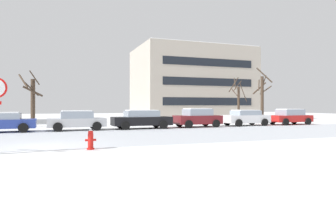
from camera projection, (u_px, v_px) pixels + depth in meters
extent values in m
plane|color=white|center=(41.00, 148.00, 13.13)|extent=(120.00, 120.00, 0.00)
cube|color=#B7BCC4|center=(44.00, 139.00, 16.67)|extent=(80.00, 9.53, 0.00)
cylinder|color=red|center=(91.00, 149.00, 12.55)|extent=(0.30, 0.30, 0.06)
cylinder|color=red|center=(91.00, 141.00, 12.55)|extent=(0.22, 0.22, 0.59)
sphere|color=red|center=(91.00, 132.00, 12.55)|extent=(0.21, 0.21, 0.21)
cylinder|color=red|center=(87.00, 140.00, 12.49)|extent=(0.12, 0.09, 0.09)
cylinder|color=red|center=(95.00, 140.00, 12.60)|extent=(0.12, 0.09, 0.09)
sphere|color=white|center=(91.00, 131.00, 12.55)|extent=(0.15, 0.15, 0.15)
cube|color=#283D93|center=(1.00, 124.00, 20.70)|extent=(4.31, 1.95, 0.59)
cube|color=#8C99A8|center=(1.00, 116.00, 20.70)|extent=(2.38, 1.76, 0.42)
cube|color=white|center=(1.00, 113.00, 20.70)|extent=(2.17, 1.62, 0.06)
cylinder|color=black|center=(25.00, 126.00, 22.09)|extent=(0.64, 0.23, 0.64)
cylinder|color=black|center=(23.00, 128.00, 20.31)|extent=(0.64, 0.23, 0.64)
cube|color=silver|center=(77.00, 122.00, 22.36)|extent=(4.07, 1.79, 0.60)
cube|color=#8C99A8|center=(77.00, 115.00, 22.36)|extent=(2.25, 1.62, 0.50)
cube|color=white|center=(77.00, 111.00, 22.36)|extent=(2.05, 1.49, 0.06)
cylinder|color=black|center=(94.00, 125.00, 23.64)|extent=(0.64, 0.23, 0.64)
cylinder|color=black|center=(97.00, 126.00, 22.01)|extent=(0.64, 0.23, 0.64)
cylinder|color=black|center=(57.00, 126.00, 22.70)|extent=(0.64, 0.23, 0.64)
cylinder|color=black|center=(58.00, 127.00, 21.07)|extent=(0.64, 0.23, 0.64)
cube|color=black|center=(142.00, 121.00, 23.99)|extent=(4.59, 1.80, 0.65)
cube|color=#8C99A8|center=(142.00, 114.00, 23.99)|extent=(2.54, 1.62, 0.47)
cube|color=white|center=(142.00, 110.00, 23.99)|extent=(2.31, 1.50, 0.06)
cylinder|color=black|center=(156.00, 124.00, 25.33)|extent=(0.64, 0.23, 0.64)
cylinder|color=black|center=(164.00, 125.00, 23.70)|extent=(0.64, 0.23, 0.64)
cylinder|color=black|center=(120.00, 124.00, 24.27)|extent=(0.64, 0.23, 0.64)
cylinder|color=black|center=(125.00, 126.00, 22.64)|extent=(0.64, 0.23, 0.64)
cube|color=maroon|center=(197.00, 120.00, 25.78)|extent=(3.84, 1.90, 0.70)
cube|color=#8C99A8|center=(197.00, 112.00, 25.79)|extent=(2.12, 1.72, 0.54)
cube|color=white|center=(197.00, 109.00, 25.79)|extent=(1.93, 1.59, 0.06)
cylinder|color=black|center=(205.00, 122.00, 27.10)|extent=(0.64, 0.23, 0.64)
cylinder|color=black|center=(216.00, 123.00, 25.36)|extent=(0.64, 0.23, 0.64)
cylinder|color=black|center=(179.00, 123.00, 26.21)|extent=(0.64, 0.23, 0.64)
cylinder|color=black|center=(189.00, 124.00, 24.47)|extent=(0.64, 0.23, 0.64)
cube|color=white|center=(246.00, 119.00, 27.63)|extent=(4.15, 1.87, 0.68)
cube|color=#8C99A8|center=(246.00, 113.00, 27.63)|extent=(2.30, 1.69, 0.40)
cube|color=white|center=(246.00, 110.00, 27.63)|extent=(2.09, 1.56, 0.06)
cylinder|color=black|center=(252.00, 121.00, 28.96)|extent=(0.64, 0.23, 0.64)
cylinder|color=black|center=(265.00, 122.00, 27.26)|extent=(0.64, 0.23, 0.64)
cylinder|color=black|center=(227.00, 122.00, 28.00)|extent=(0.64, 0.23, 0.64)
cylinder|color=black|center=(239.00, 123.00, 26.30)|extent=(0.64, 0.23, 0.64)
cube|color=red|center=(290.00, 118.00, 29.20)|extent=(4.05, 1.80, 0.61)
cube|color=#8C99A8|center=(290.00, 112.00, 29.20)|extent=(2.24, 1.62, 0.54)
cube|color=white|center=(290.00, 109.00, 29.20)|extent=(2.04, 1.50, 0.06)
cylinder|color=black|center=(294.00, 121.00, 30.49)|extent=(0.64, 0.23, 0.64)
cylinder|color=black|center=(308.00, 121.00, 28.85)|extent=(0.64, 0.23, 0.64)
cylinder|color=black|center=(272.00, 121.00, 29.55)|extent=(0.64, 0.23, 0.64)
cylinder|color=black|center=(286.00, 122.00, 27.91)|extent=(0.64, 0.23, 0.64)
cylinder|color=#423326|center=(33.00, 103.00, 25.74)|extent=(0.36, 0.36, 3.99)
cylinder|color=#423326|center=(23.00, 81.00, 25.17)|extent=(0.88, 1.54, 1.22)
cylinder|color=#423326|center=(32.00, 89.00, 25.24)|extent=(1.12, 0.24, 1.14)
cylinder|color=#423326|center=(33.00, 91.00, 25.08)|extent=(1.54, 0.26, 0.89)
cylinder|color=#423326|center=(35.00, 78.00, 25.46)|extent=(0.83, 0.41, 1.17)
cylinder|color=#423326|center=(239.00, 105.00, 31.38)|extent=(0.24, 0.24, 3.69)
cylinder|color=#423326|center=(235.00, 84.00, 31.39)|extent=(0.36, 0.77, 1.24)
cylinder|color=#423326|center=(237.00, 86.00, 31.80)|extent=(0.88, 0.33, 1.10)
cylinder|color=#423326|center=(235.00, 94.00, 31.08)|extent=(0.39, 1.00, 1.03)
cylinder|color=#423326|center=(243.00, 92.00, 30.95)|extent=(1.14, 0.48, 1.87)
cylinder|color=#423326|center=(234.00, 85.00, 31.93)|extent=(1.39, 0.45, 1.58)
cylinder|color=#423326|center=(262.00, 100.00, 32.33)|extent=(0.32, 0.32, 4.84)
cylinder|color=#423326|center=(259.00, 85.00, 32.45)|extent=(0.59, 0.65, 1.21)
cylinder|color=#423326|center=(259.00, 88.00, 33.02)|extent=(1.48, 0.47, 1.31)
cylinder|color=#423326|center=(264.00, 75.00, 31.55)|extent=(1.61, 0.71, 1.57)
cylinder|color=#423326|center=(264.00, 80.00, 32.42)|extent=(0.11, 0.65, 0.98)
cylinder|color=#423326|center=(266.00, 90.00, 32.77)|extent=(0.61, 1.35, 0.90)
cube|color=#B2A899|center=(192.00, 85.00, 40.40)|extent=(14.25, 9.79, 9.07)
cube|color=white|center=(192.00, 49.00, 40.42)|extent=(13.97, 9.59, 0.10)
cube|color=black|center=(209.00, 101.00, 35.78)|extent=(11.40, 0.04, 0.90)
cube|color=black|center=(209.00, 82.00, 35.79)|extent=(11.40, 0.04, 0.90)
cube|color=black|center=(209.00, 62.00, 35.79)|extent=(11.40, 0.04, 0.90)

